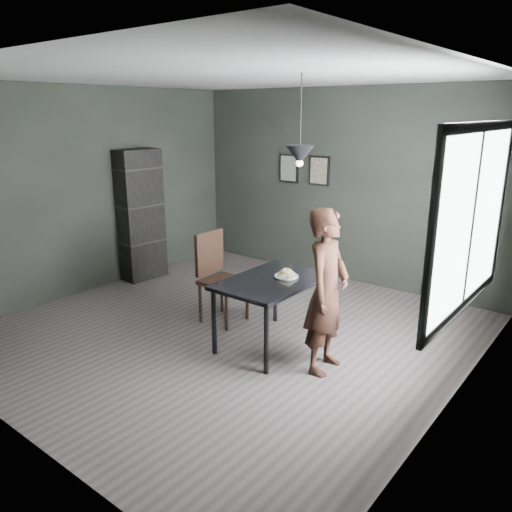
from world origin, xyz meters
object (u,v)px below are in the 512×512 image
Objects in this scene: woman at (327,292)px; cafe_table at (272,286)px; white_plate at (286,277)px; shelf_unit at (140,215)px; pendant_lamp at (300,155)px; wood_chair at (217,271)px.

cafe_table is at bearing 75.25° from woman.
woman is at bearing -21.16° from white_plate.
white_plate is 0.12× the size of shelf_unit.
pendant_lamp is at bearing 21.80° from cafe_table.
cafe_table is 0.74× the size of woman.
cafe_table is at bearing -158.20° from pendant_lamp.
shelf_unit reaches higher than cafe_table.
wood_chair is at bearing 73.96° from woman.
shelf_unit is 2.23× the size of pendant_lamp.
woman is 1.49× the size of wood_chair.
pendant_lamp is at bearing -5.45° from wood_chair.
wood_chair is (-1.66, 0.26, -0.19)m from woman.
shelf_unit is 3.40m from pendant_lamp.
cafe_table is 0.95m from wood_chair.
white_plate is (0.08, 0.15, 0.08)m from cafe_table.
shelf_unit is (-3.00, 0.50, 0.21)m from white_plate.
white_plate is 0.69m from woman.
cafe_table is at bearing -12.33° from wood_chair.
wood_chair is 0.56× the size of shelf_unit.
white_plate is at bearing 60.46° from cafe_table.
pendant_lamp reaches higher than wood_chair.
woman is 1.86× the size of pendant_lamp.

